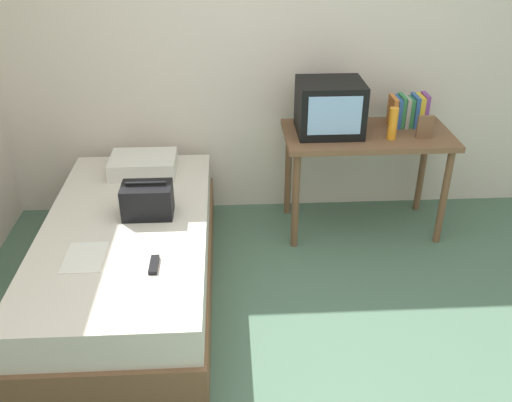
{
  "coord_description": "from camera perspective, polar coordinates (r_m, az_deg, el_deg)",
  "views": [
    {
      "loc": [
        -0.31,
        -2.03,
        2.22
      ],
      "look_at": [
        -0.15,
        0.94,
        0.59
      ],
      "focal_mm": 39.4,
      "sensor_mm": 36.0,
      "label": 1
    }
  ],
  "objects": [
    {
      "name": "ground_plane",
      "position": [
        3.02,
        3.97,
        -18.56
      ],
      "size": [
        8.0,
        8.0,
        0.0
      ],
      "primitive_type": "plane",
      "color": "#4C6B56"
    },
    {
      "name": "bed",
      "position": [
        3.56,
        -12.73,
        -5.71
      ],
      "size": [
        1.0,
        2.0,
        0.5
      ],
      "color": "brown",
      "rests_on": "ground"
    },
    {
      "name": "water_bottle",
      "position": [
        3.89,
        13.71,
        7.64
      ],
      "size": [
        0.06,
        0.06,
        0.22
      ],
      "primitive_type": "cylinder",
      "color": "orange",
      "rests_on": "desk"
    },
    {
      "name": "handbag",
      "position": [
        3.43,
        -10.96,
        0.08
      ],
      "size": [
        0.3,
        0.2,
        0.23
      ],
      "color": "black",
      "rests_on": "bed"
    },
    {
      "name": "tv",
      "position": [
        3.9,
        7.49,
        9.4
      ],
      "size": [
        0.44,
        0.39,
        0.36
      ],
      "color": "black",
      "rests_on": "desk"
    },
    {
      "name": "remote_dark",
      "position": [
        3.0,
        -10.32,
        -6.38
      ],
      "size": [
        0.04,
        0.16,
        0.02
      ],
      "primitive_type": "cube",
      "color": "black",
      "rests_on": "bed"
    },
    {
      "name": "book_row",
      "position": [
        4.16,
        15.17,
        8.82
      ],
      "size": [
        0.26,
        0.17,
        0.23
      ],
      "color": "#CC7233",
      "rests_on": "desk"
    },
    {
      "name": "wall_back",
      "position": [
        4.14,
        1.27,
        15.95
      ],
      "size": [
        5.2,
        0.1,
        2.6
      ],
      "primitive_type": "cube",
      "color": "beige",
      "rests_on": "ground"
    },
    {
      "name": "magazine",
      "position": [
        3.16,
        -17.0,
        -5.49
      ],
      "size": [
        0.21,
        0.29,
        0.01
      ],
      "primitive_type": "cube",
      "color": "white",
      "rests_on": "bed"
    },
    {
      "name": "pillow",
      "position": [
        3.99,
        -11.37,
        3.66
      ],
      "size": [
        0.45,
        0.33,
        0.12
      ],
      "primitive_type": "cube",
      "color": "silver",
      "rests_on": "bed"
    },
    {
      "name": "picture_frame",
      "position": [
        3.98,
        16.79,
        7.22
      ],
      "size": [
        0.11,
        0.02,
        0.16
      ],
      "primitive_type": "cube",
      "color": "brown",
      "rests_on": "desk"
    },
    {
      "name": "desk",
      "position": [
        4.04,
        11.15,
        5.57
      ],
      "size": [
        1.16,
        0.6,
        0.76
      ],
      "color": "brown",
      "rests_on": "ground"
    }
  ]
}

